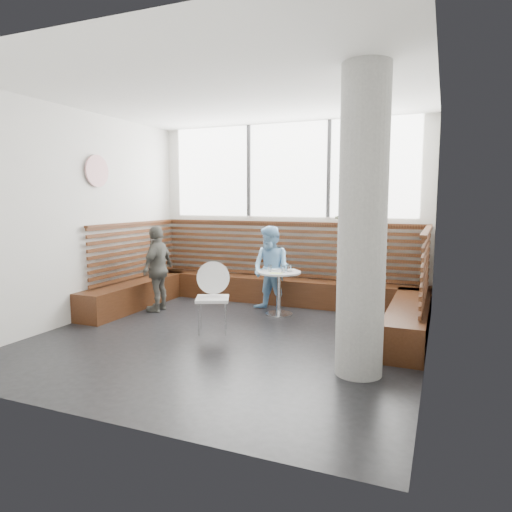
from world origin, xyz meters
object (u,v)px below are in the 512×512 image
at_px(concrete_column, 362,225).
at_px(cafe_chair, 215,291).
at_px(child_back, 271,269).
at_px(adult_man, 357,263).
at_px(cafe_table, 279,284).
at_px(child_left, 158,269).

xyz_separation_m(concrete_column, cafe_chair, (-2.16, 0.84, -1.02)).
bearing_deg(child_back, adult_man, 7.69).
bearing_deg(cafe_table, child_left, -165.72).
distance_m(adult_man, child_back, 1.47).
xyz_separation_m(concrete_column, adult_man, (-0.38, 1.97, -0.68)).
height_order(cafe_table, child_back, child_back).
height_order(adult_man, child_back, adult_man).
distance_m(child_back, child_left, 1.89).
xyz_separation_m(concrete_column, child_back, (-1.82, 2.20, -0.89)).
relative_size(adult_man, child_back, 1.29).
bearing_deg(child_left, cafe_table, 99.90).
xyz_separation_m(child_back, child_left, (-1.77, -0.66, -0.00)).
xyz_separation_m(cafe_table, cafe_chair, (-0.53, -1.21, 0.07)).
distance_m(concrete_column, cafe_chair, 2.53).
height_order(concrete_column, cafe_table, concrete_column).
distance_m(concrete_column, child_left, 4.01).
distance_m(cafe_table, child_back, 0.32).
bearing_deg(cafe_table, adult_man, -3.50).
height_order(cafe_table, adult_man, adult_man).
xyz_separation_m(adult_man, child_back, (-1.44, 0.23, -0.20)).
height_order(adult_man, child_left, adult_man).
height_order(concrete_column, cafe_chair, concrete_column).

